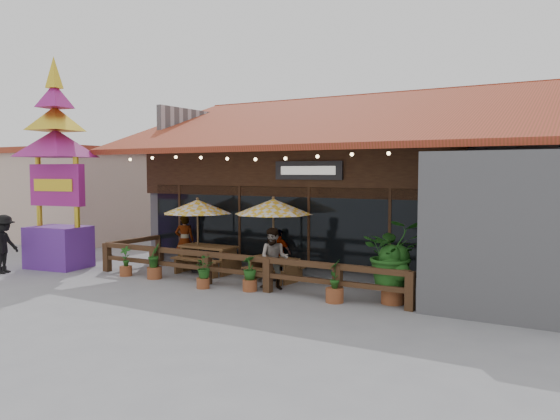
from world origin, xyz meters
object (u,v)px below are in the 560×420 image
Objects in this scene: thai_sign_tower at (56,149)px; pedestrian at (4,244)px; umbrella_right at (273,207)px; picnic_table_right at (274,265)px; umbrella_left at (198,207)px; picnic_table_left at (208,254)px; tropical_plant at (393,255)px.

thai_sign_tower reaches higher than pedestrian.
umbrella_right reaches higher than picnic_table_right.
thai_sign_tower reaches higher than umbrella_left.
picnic_table_right is at bearing -2.63° from picnic_table_left.
picnic_table_left is at bearing 177.37° from picnic_table_right.
pedestrian is (-5.08, -3.22, -1.15)m from umbrella_left.
tropical_plant is at bearing -12.90° from picnic_table_right.
tropical_plant is 1.12× the size of pedestrian.
umbrella_right is 1.68m from picnic_table_right.
tropical_plant is at bearing -99.59° from pedestrian.
tropical_plant is (11.12, 0.78, -2.73)m from thai_sign_tower.
pedestrian is (-11.75, -2.29, -0.26)m from tropical_plant.
umbrella_left reaches higher than picnic_table_left.
umbrella_right is 1.65× the size of pedestrian.
picnic_table_left is (0.35, 0.07, -1.48)m from umbrella_left.
umbrella_right is 4.21m from tropical_plant.
picnic_table_right is at bearing 167.10° from tropical_plant.
thai_sign_tower is at bearing -159.72° from picnic_table_left.
picnic_table_right is 4.03m from tropical_plant.
tropical_plant is at bearing -14.66° from umbrella_right.
picnic_table_left is at bearing -79.43° from pedestrian.
picnic_table_left reaches higher than picnic_table_right.
tropical_plant is at bearing -8.98° from picnic_table_left.
picnic_table_right is 8.20m from thai_sign_tower.
tropical_plant is (3.96, -1.04, -0.97)m from umbrella_right.
umbrella_right is at bearing 14.20° from thai_sign_tower.
picnic_table_left is 0.88× the size of tropical_plant.
thai_sign_tower is at bearing -176.00° from tropical_plant.
pedestrian is at bearing -158.04° from picnic_table_right.
pedestrian is at bearing -168.95° from tropical_plant.
umbrella_left reaches higher than tropical_plant.
picnic_table_right is 0.21× the size of thai_sign_tower.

